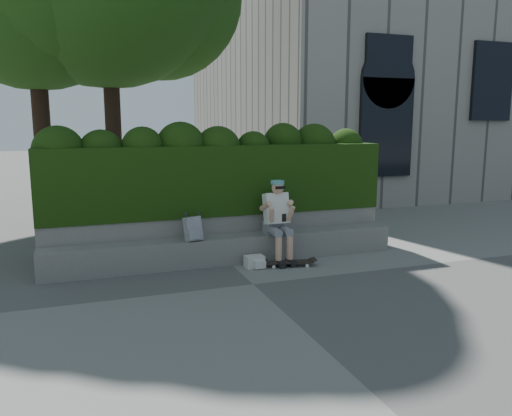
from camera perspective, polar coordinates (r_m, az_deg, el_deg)
name	(u,v)px	position (r m, az deg, el deg)	size (l,w,h in m)	color
ground	(253,284)	(7.38, -0.32, -8.71)	(80.00, 80.00, 0.00)	slate
bench_ledge	(229,249)	(8.46, -3.13, -4.73)	(6.00, 0.45, 0.45)	gray
planter_wall	(221,235)	(8.87, -4.02, -3.07)	(6.00, 0.50, 0.75)	gray
hedge	(217,179)	(8.92, -4.48, 3.36)	(6.00, 1.00, 1.20)	black
person	(277,218)	(8.44, 2.46, -1.09)	(0.40, 0.76, 1.38)	slate
skateboard	(289,262)	(8.26, 3.85, -6.21)	(0.81, 0.35, 0.08)	black
backpack_plaid	(193,229)	(8.12, -7.22, -2.37)	(0.27, 0.14, 0.39)	#AAA9AE
backpack_ground	(254,261)	(8.19, -0.19, -6.13)	(0.30, 0.21, 0.19)	beige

